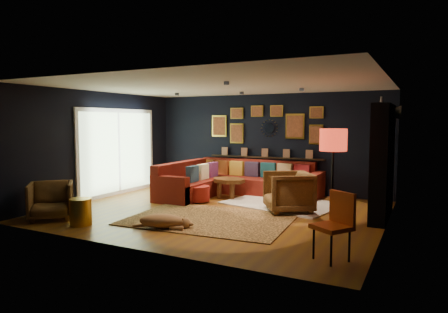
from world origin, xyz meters
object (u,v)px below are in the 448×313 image
at_px(armchair_left, 51,199).
at_px(floor_lamp, 333,144).
at_px(pouf, 199,193).
at_px(armchair_right, 288,190).
at_px(coffee_table, 228,182).
at_px(gold_stool, 81,212).
at_px(orange_chair, 336,220).
at_px(sectional, 230,182).
at_px(dog, 162,218).

height_order(armchair_left, floor_lamp, floor_lamp).
distance_m(pouf, armchair_right, 2.20).
bearing_deg(coffee_table, pouf, -118.86).
relative_size(pouf, gold_stool, 1.07).
relative_size(armchair_left, orange_chair, 0.86).
xyz_separation_m(sectional, armchair_right, (1.94, -1.21, 0.14)).
xyz_separation_m(sectional, pouf, (-0.24, -1.16, -0.12)).
distance_m(sectional, orange_chair, 5.01).
distance_m(armchair_right, floor_lamp, 1.58).
bearing_deg(armchair_right, floor_lamp, 24.94).
xyz_separation_m(armchair_right, gold_stool, (-3.03, -2.71, -0.22)).
relative_size(gold_stool, floor_lamp, 0.28).
height_order(armchair_right, dog, armchair_right).
bearing_deg(gold_stool, coffee_table, 70.37).
distance_m(armchair_left, orange_chair, 5.35).
bearing_deg(sectional, armchair_left, -116.64).
bearing_deg(dog, sectional, 74.60).
height_order(coffee_table, armchair_left, armchair_left).
height_order(armchair_left, dog, armchair_left).
bearing_deg(floor_lamp, dog, -148.27).
distance_m(sectional, floor_lamp, 3.69).
relative_size(coffee_table, floor_lamp, 0.60).
bearing_deg(coffee_table, dog, -86.04).
height_order(coffee_table, orange_chair, orange_chair).
bearing_deg(orange_chair, armchair_left, -144.63).
bearing_deg(armchair_right, coffee_table, -146.82).
height_order(coffee_table, pouf, coffee_table).
xyz_separation_m(coffee_table, dog, (0.21, -3.05, -0.21)).
distance_m(armchair_right, orange_chair, 2.86).
xyz_separation_m(coffee_table, armchair_right, (1.78, -0.79, 0.07)).
bearing_deg(sectional, pouf, -101.93).
distance_m(coffee_table, pouf, 0.87).
xyz_separation_m(pouf, orange_chair, (3.65, -2.51, 0.34)).
relative_size(sectional, coffee_table, 3.24).
distance_m(pouf, gold_stool, 2.88).
relative_size(pouf, floor_lamp, 0.30).
relative_size(armchair_left, armchair_right, 0.86).
distance_m(coffee_table, dog, 3.06).
xyz_separation_m(sectional, floor_lamp, (2.97, -1.86, 1.15)).
height_order(pouf, floor_lamp, floor_lamp).
bearing_deg(gold_stool, sectional, 74.53).
height_order(sectional, coffee_table, sectional).
bearing_deg(pouf, floor_lamp, -12.27).
bearing_deg(armchair_right, dog, -67.55).
relative_size(coffee_table, armchair_left, 1.33).
bearing_deg(orange_chair, sectional, 166.22).
distance_m(sectional, coffee_table, 0.45).
distance_m(coffee_table, armchair_left, 4.03).
height_order(sectional, floor_lamp, floor_lamp).
bearing_deg(sectional, orange_chair, -47.10).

